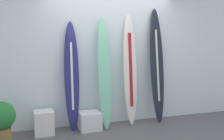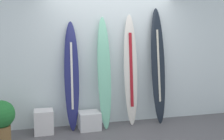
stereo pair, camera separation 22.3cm
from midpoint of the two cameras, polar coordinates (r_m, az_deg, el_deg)
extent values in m
cube|color=silver|center=(4.98, 0.74, 4.06)|extent=(7.20, 0.20, 2.80)
ellipsoid|color=navy|center=(4.58, -7.82, -1.30)|extent=(0.27, 0.33, 1.98)
cube|color=silver|center=(4.54, -7.77, -1.29)|extent=(0.04, 0.17, 1.20)
cone|color=black|center=(4.68, -7.58, -11.34)|extent=(0.07, 0.08, 0.11)
ellipsoid|color=#7BCCA9|center=(4.63, -0.40, -0.56)|extent=(0.25, 0.40, 2.08)
ellipsoid|color=silver|center=(4.85, 5.60, 0.08)|extent=(0.27, 0.29, 2.14)
cube|color=#A81620|center=(4.82, 5.73, 0.08)|extent=(0.06, 0.17, 1.41)
ellipsoid|color=black|center=(5.05, 11.72, 1.00)|extent=(0.30, 0.35, 2.28)
cube|color=beige|center=(5.03, 11.86, 1.02)|extent=(0.05, 0.19, 1.41)
cube|color=silver|center=(4.70, -3.84, -11.41)|extent=(0.39, 0.39, 0.32)
cube|color=white|center=(4.60, -13.94, -11.38)|extent=(0.33, 0.33, 0.41)
cylinder|color=olive|center=(4.38, -22.58, -13.47)|extent=(0.29, 0.29, 0.28)
sphere|color=#257532|center=(4.28, -22.75, -9.34)|extent=(0.44, 0.44, 0.44)
camera|label=1|loc=(0.11, -88.63, 0.14)|focal=40.05mm
camera|label=2|loc=(0.11, 91.37, -0.14)|focal=40.05mm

